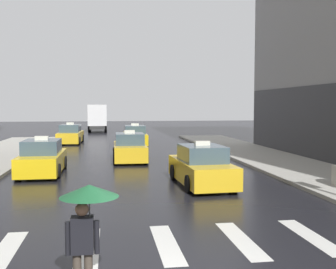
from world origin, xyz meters
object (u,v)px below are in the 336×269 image
(taxi_third, at_px, (130,148))
(pedestrian_with_umbrella, at_px, (87,211))
(taxi_lead, at_px, (202,167))
(box_truck, at_px, (97,117))
(taxi_second, at_px, (42,159))
(taxi_fourth, at_px, (135,137))
(taxi_fifth, at_px, (71,135))

(taxi_third, relative_size, pedestrian_with_umbrella, 2.35)
(taxi_lead, height_order, box_truck, box_truck)
(taxi_third, bearing_deg, pedestrian_with_umbrella, -95.49)
(box_truck, height_order, pedestrian_with_umbrella, box_truck)
(taxi_second, distance_m, box_truck, 31.98)
(box_truck, bearing_deg, taxi_lead, -82.10)
(taxi_second, bearing_deg, box_truck, 86.66)
(taxi_third, height_order, taxi_fourth, same)
(taxi_second, relative_size, pedestrian_with_umbrella, 2.34)
(taxi_third, distance_m, box_truck, 28.02)
(taxi_lead, bearing_deg, taxi_fourth, 95.17)
(taxi_fourth, bearing_deg, pedestrian_with_umbrella, -95.62)
(taxi_lead, xyz_separation_m, pedestrian_with_umbrella, (-4.11, -9.32, 0.79))
(taxi_second, distance_m, taxi_fifth, 15.83)
(taxi_second, height_order, pedestrian_with_umbrella, pedestrian_with_umbrella)
(taxi_second, relative_size, taxi_third, 1.00)
(taxi_third, bearing_deg, taxi_lead, -72.23)
(taxi_lead, distance_m, taxi_third, 8.11)
(taxi_third, distance_m, pedestrian_with_umbrella, 17.15)
(taxi_fourth, xyz_separation_m, pedestrian_with_umbrella, (-2.58, -26.24, 0.79))
(taxi_fourth, height_order, box_truck, box_truck)
(taxi_lead, relative_size, taxi_second, 1.02)
(taxi_third, xyz_separation_m, taxi_fourth, (0.94, 9.19, 0.00))
(box_truck, xyz_separation_m, pedestrian_with_umbrella, (0.82, -44.94, -0.34))
(taxi_lead, bearing_deg, taxi_third, 107.77)
(taxi_fourth, relative_size, pedestrian_with_umbrella, 2.35)
(taxi_fifth, relative_size, box_truck, 0.61)
(taxi_lead, relative_size, taxi_third, 1.01)
(pedestrian_with_umbrella, bearing_deg, box_truck, 91.05)
(pedestrian_with_umbrella, bearing_deg, taxi_fourth, 84.38)
(taxi_third, distance_m, taxi_fifth, 12.60)
(taxi_fourth, distance_m, box_truck, 19.03)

